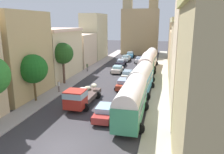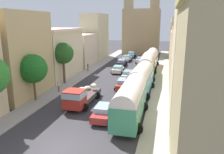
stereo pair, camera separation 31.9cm
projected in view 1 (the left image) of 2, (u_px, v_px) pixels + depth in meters
The scene contains 30 objects.
ground_plane at pixel (123, 73), 43.13m from camera, with size 154.00×154.00×0.00m, color #38363A.
sidewalk_left at pixel (88, 71), 44.73m from camera, with size 2.50×70.00×0.14m, color #ABA2A1.
sidewalk_right at pixel (161, 75), 41.49m from camera, with size 2.50×70.00×0.14m, color #ADAA98.
building_left_1 at pixel (18, 55), 28.79m from camera, with size 4.87×9.42×11.12m.
building_left_2 at pixel (55, 53), 39.45m from camera, with size 6.39×11.80×8.64m.
building_left_3 at pixel (79, 50), 50.41m from camera, with size 5.60×9.14×7.07m.
building_left_4 at pixel (94, 37), 59.11m from camera, with size 4.78×9.91×11.80m.
building_right_0 at pixel (220, 95), 12.81m from camera, with size 5.11×9.80×11.28m.
building_right_1 at pixel (197, 50), 22.57m from camera, with size 5.02×9.61×13.88m.
building_right_2 at pixel (190, 54), 32.65m from camera, with size 5.97×9.97×10.38m.
building_right_3 at pixel (184, 51), 44.65m from camera, with size 5.91×13.00×7.99m.
building_right_4 at pixel (180, 39), 56.66m from camera, with size 5.48×11.76×10.72m.
distant_church at pixel (140, 29), 67.93m from camera, with size 10.85×7.91×20.32m.
parked_bus_0 at pixel (131, 100), 22.21m from camera, with size 3.28×8.69×4.00m.
parked_bus_1 at pixel (141, 78), 30.72m from camera, with size 3.61×8.70×3.98m.
parked_bus_2 at pixel (146, 65), 39.17m from camera, with size 3.43×9.49×4.24m.
parked_bus_3 at pixel (150, 58), 47.70m from camera, with size 3.44×9.49×3.96m.
cargo_truck_0 at pixel (81, 96), 26.12m from camera, with size 3.15×7.31×2.43m.
car_0 at pixel (117, 69), 43.37m from camera, with size 2.37×3.72×1.44m.
car_1 at pixel (121, 63), 50.12m from camera, with size 2.22×4.41×1.51m.
car_2 at pixel (126, 58), 56.17m from camera, with size 2.43×3.82×1.56m.
car_3 at pixel (130, 55), 62.27m from camera, with size 2.53×4.19×1.56m.
car_4 at pixel (105, 112), 22.81m from camera, with size 2.39×4.20×1.48m.
car_5 at pixel (123, 84), 33.03m from camera, with size 2.17×4.28×1.53m.
car_6 at pixel (127, 75), 38.99m from camera, with size 2.22×4.01×1.46m.
car_7 at pixel (139, 60), 53.73m from camera, with size 2.20×3.72×1.50m.
pedestrian_0 at pixel (59, 86), 31.25m from camera, with size 0.39×0.39×1.79m.
pedestrian_1 at pixel (87, 67), 44.14m from camera, with size 0.43×0.43×1.80m.
roadside_tree_1 at pixel (33, 69), 26.99m from camera, with size 3.54×3.54×5.99m.
roadside_tree_2 at pixel (63, 54), 34.66m from camera, with size 3.31×3.31×6.63m.
Camera 1 is at (7.54, -14.38, 9.79)m, focal length 35.58 mm.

